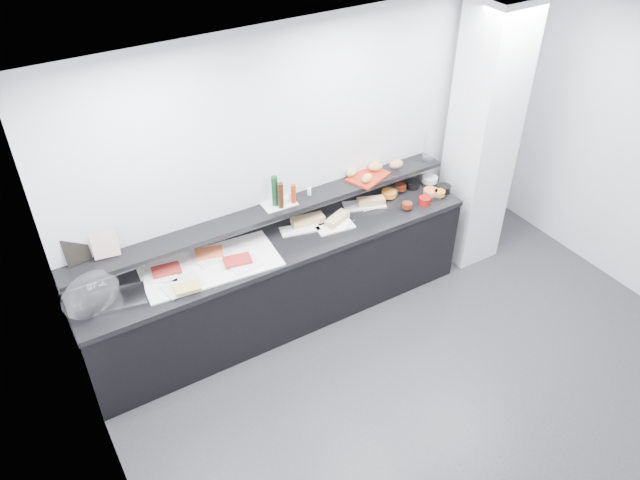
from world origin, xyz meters
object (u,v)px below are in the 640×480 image
framed_print (76,248)px  bread_tray (368,177)px  cloche_base (119,299)px  sandwich_plate_mid (335,227)px  carafe (429,148)px  condiment_tray (279,204)px

framed_print → bread_tray: bearing=-9.7°
cloche_base → bread_tray: (2.45, 0.20, 0.24)m
sandwich_plate_mid → bread_tray: bread_tray is taller
framed_print → bread_tray: 2.63m
bread_tray → carafe: bearing=-25.0°
condiment_tray → carafe: (1.59, -0.07, 0.14)m
carafe → sandwich_plate_mid: bearing=-170.8°
cloche_base → condiment_tray: condiment_tray is taller
sandwich_plate_mid → carafe: size_ratio=1.14×
carafe → framed_print: bearing=177.2°
framed_print → carafe: 3.29m
framed_print → condiment_tray: 1.70m
bread_tray → condiment_tray: bearing=157.5°
condiment_tray → bread_tray: bread_tray is taller
sandwich_plate_mid → framed_print: 2.18m
bread_tray → cloche_base: bearing=163.7°
cloche_base → carafe: bearing=14.3°
cloche_base → sandwich_plate_mid: size_ratio=1.18×
framed_print → bread_tray: framed_print is taller
cloche_base → framed_print: framed_print is taller
bread_tray → carafe: 0.68m
cloche_base → condiment_tray: (1.52, 0.22, 0.24)m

